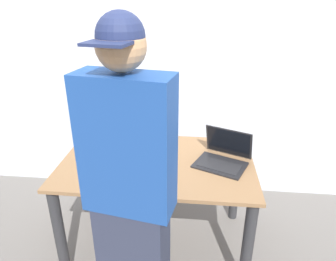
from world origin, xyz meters
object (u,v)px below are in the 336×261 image
Objects in this scene: beer_bottle_amber at (105,140)px; person_figure at (130,198)px; beer_bottle_green at (94,145)px; laptop at (223,156)px.

beer_bottle_amber is 0.85m from person_figure.
beer_bottle_amber reaches higher than beer_bottle_green.
beer_bottle_green is at bearing -122.46° from beer_bottle_amber.
person_figure reaches higher than beer_bottle_amber.
beer_bottle_green is at bearing -176.55° from laptop.
laptop is 0.89m from beer_bottle_amber.
person_figure is (-0.52, -0.74, 0.13)m from laptop.
beer_bottle_green is (-0.05, -0.09, -0.00)m from beer_bottle_amber.
beer_bottle_amber is 1.03× the size of beer_bottle_green.
person_figure is (0.42, -0.68, 0.06)m from beer_bottle_green.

